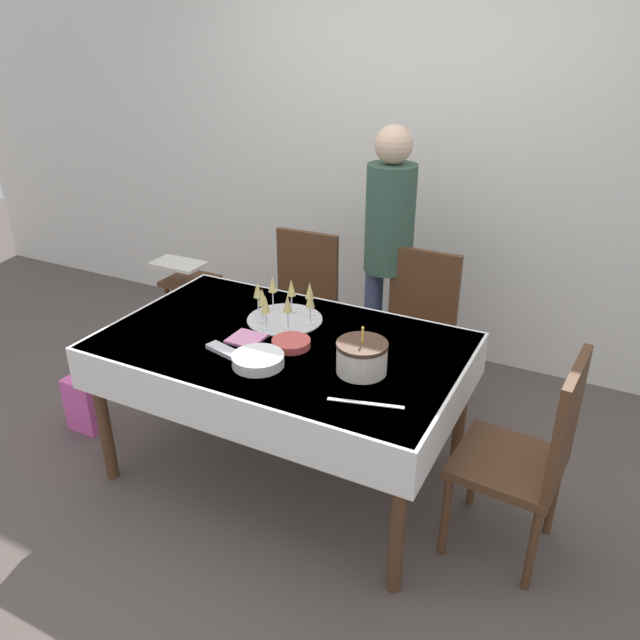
{
  "coord_description": "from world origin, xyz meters",
  "views": [
    {
      "loc": [
        1.32,
        -2.19,
        2.08
      ],
      "look_at": [
        0.17,
        0.05,
        0.87
      ],
      "focal_mm": 35.0,
      "sensor_mm": 36.0,
      "label": 1
    }
  ],
  "objects": [
    {
      "name": "ground_plane",
      "position": [
        0.0,
        0.0,
        0.0
      ],
      "size": [
        12.0,
        12.0,
        0.0
      ],
      "primitive_type": "plane",
      "color": "#564C47"
    },
    {
      "name": "wall_back",
      "position": [
        0.0,
        1.64,
        1.35
      ],
      "size": [
        8.0,
        0.05,
        2.7
      ],
      "color": "silver",
      "rests_on": "ground_plane"
    },
    {
      "name": "dining_table",
      "position": [
        0.0,
        0.0,
        0.65
      ],
      "size": [
        1.66,
        1.03,
        0.75
      ],
      "color": "white",
      "rests_on": "ground_plane"
    },
    {
      "name": "dining_chair_far_left",
      "position": [
        -0.37,
        0.83,
        0.52
      ],
      "size": [
        0.43,
        0.43,
        0.95
      ],
      "color": "#51331E",
      "rests_on": "ground_plane"
    },
    {
      "name": "dining_chair_far_right",
      "position": [
        0.37,
        0.83,
        0.52
      ],
      "size": [
        0.42,
        0.42,
        0.95
      ],
      "color": "#51331E",
      "rests_on": "ground_plane"
    },
    {
      "name": "dining_chair_right_end",
      "position": [
        1.15,
        -0.01,
        0.52
      ],
      "size": [
        0.45,
        0.45,
        0.95
      ],
      "color": "#51331E",
      "rests_on": "ground_plane"
    },
    {
      "name": "birthday_cake",
      "position": [
        0.44,
        -0.09,
        0.82
      ],
      "size": [
        0.22,
        0.22,
        0.21
      ],
      "color": "silver",
      "rests_on": "dining_table"
    },
    {
      "name": "champagne_tray",
      "position": [
        -0.11,
        0.2,
        0.83
      ],
      "size": [
        0.37,
        0.37,
        0.18
      ],
      "color": "silver",
      "rests_on": "dining_table"
    },
    {
      "name": "plate_stack_main",
      "position": [
        0.02,
        -0.24,
        0.78
      ],
      "size": [
        0.22,
        0.22,
        0.05
      ],
      "color": "white",
      "rests_on": "dining_table"
    },
    {
      "name": "plate_stack_dessert",
      "position": [
        0.07,
        -0.03,
        0.77
      ],
      "size": [
        0.18,
        0.18,
        0.03
      ],
      "color": "#CC4C47",
      "rests_on": "dining_table"
    },
    {
      "name": "cake_knife",
      "position": [
        0.55,
        -0.31,
        0.75
      ],
      "size": [
        0.29,
        0.09,
        0.0
      ],
      "color": "silver",
      "rests_on": "dining_table"
    },
    {
      "name": "fork_pile",
      "position": [
        -0.18,
        -0.22,
        0.76
      ],
      "size": [
        0.18,
        0.1,
        0.02
      ],
      "color": "silver",
      "rests_on": "dining_table"
    },
    {
      "name": "napkin_pile",
      "position": [
        -0.15,
        -0.07,
        0.76
      ],
      "size": [
        0.15,
        0.15,
        0.01
      ],
      "color": "pink",
      "rests_on": "dining_table"
    },
    {
      "name": "person_standing",
      "position": [
        0.11,
        1.02,
        0.95
      ],
      "size": [
        0.28,
        0.28,
        1.59
      ],
      "color": "#3F4C72",
      "rests_on": "ground_plane"
    },
    {
      "name": "high_chair",
      "position": [
        -1.16,
        0.76,
        0.48
      ],
      "size": [
        0.33,
        0.35,
        0.71
      ],
      "color": "#51331E",
      "rests_on": "ground_plane"
    },
    {
      "name": "gift_bag",
      "position": [
        -1.18,
        -0.19,
        0.16
      ],
      "size": [
        0.2,
        0.12,
        0.31
      ],
      "color": "#E559B2",
      "rests_on": "ground_plane"
    }
  ]
}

